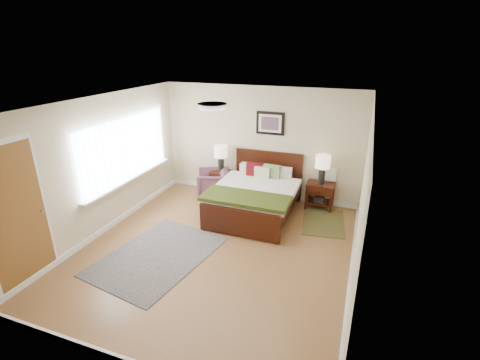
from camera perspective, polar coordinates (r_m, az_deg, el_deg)
The scene contains 18 objects.
floor at distance 6.15m, azimuth -3.89°, elevation -11.24°, with size 5.00×5.00×0.00m, color brown.
back_wall at distance 7.80m, azimuth 3.34°, elevation 6.06°, with size 4.50×0.04×2.50m, color #C9B792.
front_wall at distance 3.72m, azimuth -20.62°, elevation -13.96°, with size 4.50×0.04×2.50m, color #C9B792.
left_wall at distance 6.78m, azimuth -21.86°, elevation 2.10°, with size 0.04×5.00×2.50m, color #C9B792.
right_wall at distance 5.14m, azimuth 19.37°, elevation -3.59°, with size 0.04×5.00×2.50m, color #C9B792.
ceiling at distance 5.24m, azimuth -4.59°, elevation 12.40°, with size 4.50×5.00×0.02m, color white.
window at distance 7.21m, azimuth -18.07°, elevation 4.77°, with size 0.11×2.72×1.32m.
door at distance 5.76m, azimuth -32.82°, elevation -5.22°, with size 0.06×1.00×2.18m.
ceil_fixture at distance 5.25m, azimuth -4.58°, elevation 12.02°, with size 0.44×0.44×0.08m.
bed at distance 7.10m, azimuth 2.58°, elevation -1.95°, with size 1.66×2.00×1.08m.
wall_art at distance 7.60m, azimuth 4.96°, elevation 9.25°, with size 0.62×0.05×0.50m.
nightstand_left at distance 8.12m, azimuth -3.14°, elevation 0.59°, with size 0.46×0.42×0.55m.
nightstand_right at distance 7.61m, azimuth 12.98°, elevation -2.09°, with size 0.57×0.43×0.56m.
lamp_left at distance 7.96m, azimuth -3.16°, elevation 4.26°, with size 0.30×0.30×0.61m.
lamp_right at distance 7.39m, azimuth 13.40°, elevation 2.45°, with size 0.30×0.30×0.61m.
armchair at distance 7.98m, azimuth -4.43°, elevation -0.64°, with size 0.69×0.71×0.65m, color brown.
rug_persian at distance 6.12m, azimuth -13.31°, elevation -11.96°, with size 1.50×2.12×0.01m, color #0C123C.
rug_navy at distance 7.17m, azimuth 13.54°, elevation -6.71°, with size 0.80×1.19×0.01m, color black.
Camera 1 is at (2.17, -4.70, 3.33)m, focal length 26.00 mm.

